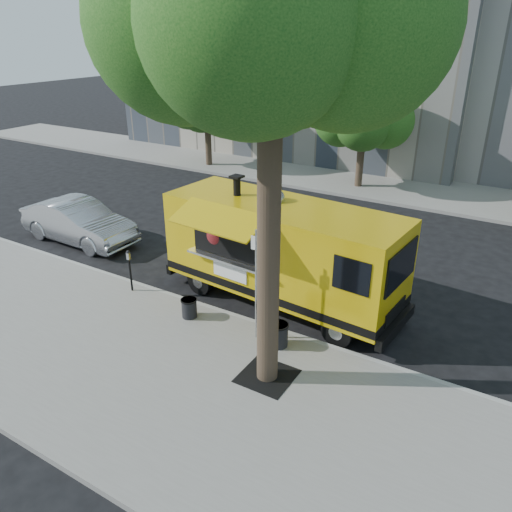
% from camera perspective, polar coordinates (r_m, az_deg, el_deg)
% --- Properties ---
extents(ground, '(120.00, 120.00, 0.00)m').
position_cam_1_polar(ground, '(15.05, -2.01, -5.14)').
color(ground, black).
rests_on(ground, ground).
extents(sidewalk, '(60.00, 6.00, 0.15)m').
position_cam_1_polar(sidewalk, '(12.42, -12.33, -12.64)').
color(sidewalk, gray).
rests_on(sidewalk, ground).
extents(curb, '(60.00, 0.14, 0.16)m').
position_cam_1_polar(curb, '(14.35, -4.04, -6.45)').
color(curb, '#999993').
rests_on(curb, ground).
extents(far_sidewalk, '(60.00, 5.00, 0.15)m').
position_cam_1_polar(far_sidewalk, '(26.49, 14.20, 7.76)').
color(far_sidewalk, gray).
rests_on(far_sidewalk, ground).
extents(tree_well, '(1.20, 1.20, 0.02)m').
position_cam_1_polar(tree_well, '(11.85, 1.28, -13.54)').
color(tree_well, black).
rests_on(tree_well, sidewalk).
extents(far_tree_a, '(3.42, 3.42, 5.36)m').
position_cam_1_polar(far_tree_a, '(29.10, -5.67, 17.33)').
color(far_tree_a, '#33261C').
rests_on(far_tree_a, far_sidewalk).
extents(far_tree_b, '(3.60, 3.60, 5.50)m').
position_cam_1_polar(far_tree_b, '(25.24, 12.30, 15.90)').
color(far_tree_b, '#33261C').
rests_on(far_tree_b, far_sidewalk).
extents(sign_post, '(0.28, 0.06, 3.00)m').
position_cam_1_polar(sign_post, '(12.29, 0.01, -2.62)').
color(sign_post, silver).
rests_on(sign_post, sidewalk).
extents(parking_meter, '(0.11, 0.11, 1.33)m').
position_cam_1_polar(parking_meter, '(15.40, -14.25, -1.09)').
color(parking_meter, black).
rests_on(parking_meter, sidewalk).
extents(food_truck, '(7.43, 3.67, 3.59)m').
position_cam_1_polar(food_truck, '(14.23, 2.80, 0.64)').
color(food_truck, gold).
rests_on(food_truck, ground).
extents(sedan, '(4.82, 1.73, 1.58)m').
position_cam_1_polar(sedan, '(20.00, -19.62, 3.69)').
color(sedan, '#B5B6BD').
rests_on(sedan, ground).
extents(trash_bin_left, '(0.46, 0.46, 0.55)m').
position_cam_1_polar(trash_bin_left, '(13.96, -7.64, -5.84)').
color(trash_bin_left, black).
rests_on(trash_bin_left, sidewalk).
extents(trash_bin_right, '(0.52, 0.52, 0.62)m').
position_cam_1_polar(trash_bin_right, '(12.67, 2.57, -8.89)').
color(trash_bin_right, black).
rests_on(trash_bin_right, sidewalk).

